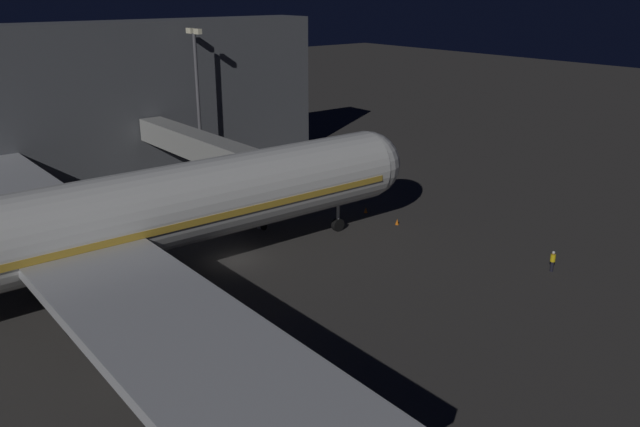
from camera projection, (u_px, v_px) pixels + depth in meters
ground_plane at (237, 260)px, 53.44m from camera, size 320.00×320.00×0.00m
airliner_at_gate at (76, 229)px, 44.17m from camera, size 57.90×60.74×18.68m
jet_bridge at (212, 151)px, 64.81m from camera, size 25.40×3.40×7.30m
apron_floodlight_mast at (198, 91)px, 75.40m from camera, size 2.90×0.50×16.93m
ground_crew_by_belt_loader at (553, 260)px, 51.03m from camera, size 0.40×0.40×1.71m
traffic_cone_nose_port at (397, 222)px, 61.37m from camera, size 0.36×0.36×0.55m
traffic_cone_nose_starboard at (366, 210)px, 64.62m from camera, size 0.36×0.36×0.55m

